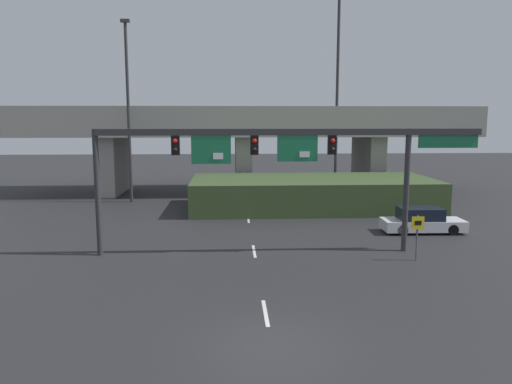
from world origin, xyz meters
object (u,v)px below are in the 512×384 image
speed_limit_sign (417,231)px  highway_light_pole_far (337,90)px  signal_gantry (280,151)px  highway_light_pole_near (128,108)px  parked_sedan_near_right (422,221)px

speed_limit_sign → highway_light_pole_far: highway_light_pole_far is taller
signal_gantry → highway_light_pole_near: highway_light_pole_near is taller
speed_limit_sign → parked_sedan_near_right: speed_limit_sign is taller
speed_limit_sign → highway_light_pole_far: (0.04, 18.86, 7.63)m
highway_light_pole_far → parked_sedan_near_right: bearing=-79.3°
signal_gantry → speed_limit_sign: size_ratio=8.73×
highway_light_pole_near → highway_light_pole_far: 17.00m
highway_light_pole_near → highway_light_pole_far: bearing=4.1°
parked_sedan_near_right → speed_limit_sign: bearing=-112.2°
highway_light_pole_near → parked_sedan_near_right: size_ratio=2.96×
signal_gantry → parked_sedan_near_right: (8.92, 4.03, -4.46)m
signal_gantry → speed_limit_sign: 7.62m
speed_limit_sign → parked_sedan_near_right: 6.35m
highway_light_pole_near → highway_light_pole_far: highway_light_pole_far is taller
speed_limit_sign → parked_sedan_near_right: size_ratio=0.45×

